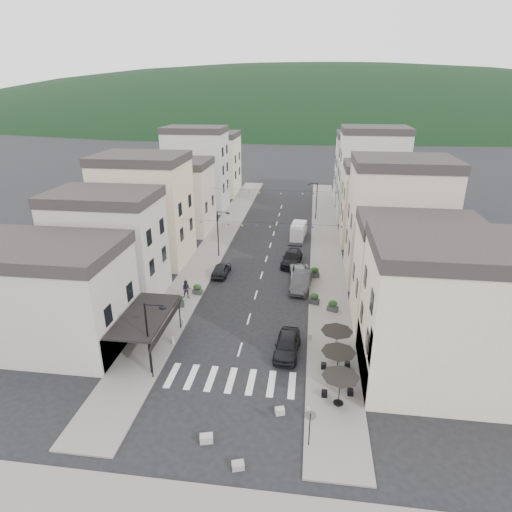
{
  "coord_description": "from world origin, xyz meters",
  "views": [
    {
      "loc": [
        5.23,
        -23.47,
        20.26
      ],
      "look_at": [
        -0.27,
        18.14,
        3.5
      ],
      "focal_mm": 30.0,
      "sensor_mm": 36.0,
      "label": 1
    }
  ],
  "objects_px": {
    "parked_car_a": "(287,345)",
    "parked_car_d": "(292,258)",
    "pedestrian_a": "(150,314)",
    "pedestrian_b": "(186,289)",
    "delivery_van": "(299,230)",
    "parked_car_c": "(300,273)",
    "parked_car_e": "(221,269)",
    "parked_car_b": "(301,281)"
  },
  "relations": [
    {
      "from": "parked_car_e",
      "to": "parked_car_d",
      "type": "bearing_deg",
      "value": -149.58
    },
    {
      "from": "delivery_van",
      "to": "pedestrian_a",
      "type": "xyz_separation_m",
      "value": [
        -12.41,
        -25.8,
        -0.11
      ]
    },
    {
      "from": "parked_car_d",
      "to": "parked_car_e",
      "type": "xyz_separation_m",
      "value": [
        -7.86,
        -4.27,
        -0.07
      ]
    },
    {
      "from": "parked_car_e",
      "to": "pedestrian_a",
      "type": "relative_size",
      "value": 2.38
    },
    {
      "from": "parked_car_a",
      "to": "parked_car_c",
      "type": "relative_size",
      "value": 1.01
    },
    {
      "from": "parked_car_b",
      "to": "pedestrian_b",
      "type": "bearing_deg",
      "value": -154.21
    },
    {
      "from": "parked_car_b",
      "to": "parked_car_e",
      "type": "relative_size",
      "value": 1.26
    },
    {
      "from": "parked_car_a",
      "to": "delivery_van",
      "type": "height_order",
      "value": "delivery_van"
    },
    {
      "from": "parked_car_c",
      "to": "pedestrian_a",
      "type": "xyz_separation_m",
      "value": [
        -13.1,
        -11.75,
        0.34
      ]
    },
    {
      "from": "parked_car_d",
      "to": "pedestrian_b",
      "type": "distance_m",
      "value": 14.67
    },
    {
      "from": "parked_car_c",
      "to": "parked_car_e",
      "type": "bearing_deg",
      "value": 176.71
    },
    {
      "from": "pedestrian_a",
      "to": "parked_car_d",
      "type": "bearing_deg",
      "value": 33.62
    },
    {
      "from": "parked_car_b",
      "to": "parked_car_c",
      "type": "bearing_deg",
      "value": 102.22
    },
    {
      "from": "parked_car_d",
      "to": "pedestrian_a",
      "type": "xyz_separation_m",
      "value": [
        -12.01,
        -15.82,
        0.22
      ]
    },
    {
      "from": "parked_car_a",
      "to": "parked_car_b",
      "type": "bearing_deg",
      "value": 90.4
    },
    {
      "from": "parked_car_a",
      "to": "parked_car_c",
      "type": "bearing_deg",
      "value": 91.96
    },
    {
      "from": "parked_car_a",
      "to": "parked_car_d",
      "type": "relative_size",
      "value": 0.88
    },
    {
      "from": "parked_car_a",
      "to": "parked_car_d",
      "type": "distance_m",
      "value": 18.79
    },
    {
      "from": "pedestrian_a",
      "to": "parked_car_b",
      "type": "bearing_deg",
      "value": 15.21
    },
    {
      "from": "parked_car_c",
      "to": "pedestrian_a",
      "type": "distance_m",
      "value": 17.6
    },
    {
      "from": "delivery_van",
      "to": "parked_car_d",
      "type": "bearing_deg",
      "value": -87.12
    },
    {
      "from": "parked_car_e",
      "to": "pedestrian_b",
      "type": "relative_size",
      "value": 2.13
    },
    {
      "from": "parked_car_d",
      "to": "pedestrian_b",
      "type": "height_order",
      "value": "pedestrian_b"
    },
    {
      "from": "parked_car_d",
      "to": "pedestrian_a",
      "type": "relative_size",
      "value": 3.06
    },
    {
      "from": "pedestrian_a",
      "to": "pedestrian_b",
      "type": "height_order",
      "value": "pedestrian_b"
    },
    {
      "from": "parked_car_b",
      "to": "parked_car_d",
      "type": "bearing_deg",
      "value": 108.19
    },
    {
      "from": "parked_car_d",
      "to": "delivery_van",
      "type": "bearing_deg",
      "value": 93.01
    },
    {
      "from": "parked_car_c",
      "to": "delivery_van",
      "type": "bearing_deg",
      "value": 88.3
    },
    {
      "from": "parked_car_c",
      "to": "parked_car_a",
      "type": "bearing_deg",
      "value": -96.38
    },
    {
      "from": "parked_car_a",
      "to": "pedestrian_a",
      "type": "xyz_separation_m",
      "value": [
        -12.63,
        2.96,
        0.19
      ]
    },
    {
      "from": "parked_car_a",
      "to": "parked_car_d",
      "type": "xyz_separation_m",
      "value": [
        -0.62,
        18.78,
        -0.03
      ]
    },
    {
      "from": "parked_car_c",
      "to": "parked_car_e",
      "type": "relative_size",
      "value": 1.12
    },
    {
      "from": "delivery_van",
      "to": "parked_car_a",
      "type": "bearing_deg",
      "value": -84.39
    },
    {
      "from": "parked_car_b",
      "to": "pedestrian_b",
      "type": "height_order",
      "value": "pedestrian_b"
    },
    {
      "from": "parked_car_b",
      "to": "parked_car_c",
      "type": "height_order",
      "value": "parked_car_b"
    },
    {
      "from": "parked_car_a",
      "to": "parked_car_e",
      "type": "bearing_deg",
      "value": 124.11
    },
    {
      "from": "parked_car_d",
      "to": "parked_car_e",
      "type": "relative_size",
      "value": 1.29
    },
    {
      "from": "parked_car_e",
      "to": "delivery_van",
      "type": "relative_size",
      "value": 0.86
    },
    {
      "from": "pedestrian_a",
      "to": "pedestrian_b",
      "type": "bearing_deg",
      "value": 50.83
    },
    {
      "from": "parked_car_b",
      "to": "parked_car_d",
      "type": "height_order",
      "value": "parked_car_b"
    },
    {
      "from": "parked_car_b",
      "to": "pedestrian_a",
      "type": "height_order",
      "value": "pedestrian_a"
    },
    {
      "from": "parked_car_b",
      "to": "delivery_van",
      "type": "distance_m",
      "value": 16.7
    }
  ]
}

